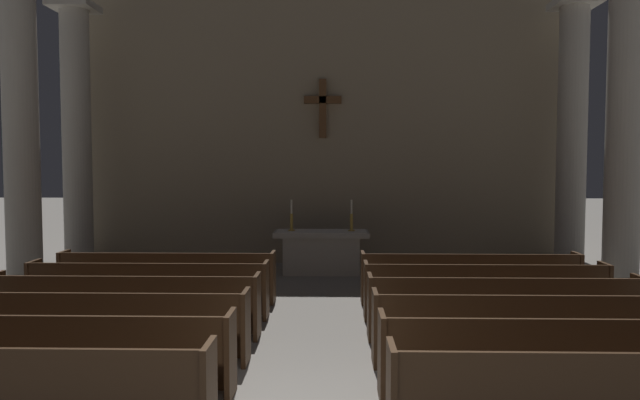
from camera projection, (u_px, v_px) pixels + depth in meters
The scene contains 19 objects.
pew_left_row_2 at pixel (54, 354), 6.68m from camera, with size 3.97×0.50×0.95m.
pew_left_row_3 at pixel (95, 326), 7.81m from camera, with size 3.97×0.50×0.95m.
pew_left_row_4 at pixel (125, 305), 8.95m from camera, with size 3.97×0.50×0.95m.
pew_left_row_5 at pixel (149, 289), 10.08m from camera, with size 3.97×0.50×0.95m.
pew_left_row_6 at pixel (168, 277), 11.22m from camera, with size 3.97×0.50×0.95m.
pew_right_row_1 at pixel (611, 398), 5.40m from camera, with size 3.97×0.50×0.95m.
pew_right_row_2 at pixel (563, 358), 6.54m from camera, with size 3.97×0.50×0.95m.
pew_right_row_3 at pixel (529, 329), 7.67m from camera, with size 3.97×0.50×0.95m.
pew_right_row_4 at pixel (504, 308), 8.81m from camera, with size 3.97×0.50×0.95m.
pew_right_row_5 at pixel (485, 291), 9.95m from camera, with size 3.97×0.50×0.95m.
pew_right_row_6 at pixel (470, 278), 11.08m from camera, with size 3.97×0.50×0.95m.
column_left_third at pixel (21, 137), 11.93m from camera, with size 1.01×1.01×6.38m.
column_right_third at pixel (624, 136), 11.64m from camera, with size 1.01×1.01×6.38m.
column_left_fourth at pixel (77, 142), 14.51m from camera, with size 1.01×1.01×6.38m.
column_right_fourth at pixel (572, 141), 14.21m from camera, with size 1.01×1.01×6.38m.
altar at pixel (321, 251), 14.14m from camera, with size 2.20×0.90×1.01m.
candlestick_left at pixel (292, 221), 14.12m from camera, with size 0.16×0.16×0.73m.
candlestick_right at pixel (351, 221), 14.08m from camera, with size 0.16×0.16×0.73m.
apse_with_cross at pixel (323, 124), 15.62m from camera, with size 12.85×0.43×7.22m.
Camera 1 is at (0.32, -5.39, 2.57)m, focal length 33.96 mm.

